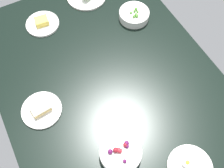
{
  "coord_description": "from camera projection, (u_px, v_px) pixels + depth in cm",
  "views": [
    {
      "loc": [
        50.44,
        -26.75,
        112.51
      ],
      "look_at": [
        0.0,
        0.0,
        6.0
      ],
      "focal_mm": 41.77,
      "sensor_mm": 36.0,
      "label": 1
    }
  ],
  "objects": [
    {
      "name": "dining_table",
      "position": [
        112.0,
        88.0,
        1.24
      ],
      "size": [
        147.13,
        101.2,
        4.0
      ],
      "primitive_type": "cube",
      "color": "black",
      "rests_on": "ground"
    },
    {
      "name": "plate_sandwich",
      "position": [
        41.0,
        110.0,
        1.16
      ],
      "size": [
        18.03,
        18.03,
        4.38
      ],
      "color": "white",
      "rests_on": "dining_table"
    },
    {
      "name": "bowl_berries",
      "position": [
        120.0,
        153.0,
        1.05
      ],
      "size": [
        17.27,
        17.27,
        6.71
      ],
      "color": "white",
      "rests_on": "dining_table"
    },
    {
      "name": "bowl_peas",
      "position": [
        134.0,
        15.0,
        1.4
      ],
      "size": [
        16.33,
        16.33,
        5.87
      ],
      "color": "white",
      "rests_on": "dining_table"
    },
    {
      "name": "plate_eggs",
      "position": [
        190.0,
        167.0,
        1.04
      ],
      "size": [
        18.24,
        18.24,
        5.05
      ],
      "color": "white",
      "rests_on": "dining_table"
    },
    {
      "name": "plate_cheese",
      "position": [
        42.0,
        23.0,
        1.39
      ],
      "size": [
        17.72,
        17.72,
        4.22
      ],
      "color": "white",
      "rests_on": "dining_table"
    }
  ]
}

